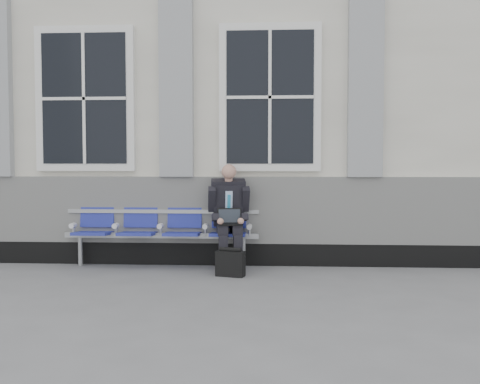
{
  "coord_description": "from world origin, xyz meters",
  "views": [
    {
      "loc": [
        0.37,
        -5.7,
        1.37
      ],
      "look_at": [
        -0.02,
        0.9,
        1.02
      ],
      "focal_mm": 40.0,
      "sensor_mm": 36.0,
      "label": 1
    }
  ],
  "objects": [
    {
      "name": "briefcase",
      "position": [
        -0.12,
        0.74,
        0.16
      ],
      "size": [
        0.37,
        0.23,
        0.35
      ],
      "color": "black",
      "rests_on": "ground"
    },
    {
      "name": "ground",
      "position": [
        0.0,
        0.0,
        0.0
      ],
      "size": [
        70.0,
        70.0,
        0.0
      ],
      "primitive_type": "plane",
      "color": "slate",
      "rests_on": "ground"
    },
    {
      "name": "station_building",
      "position": [
        -0.02,
        3.47,
        2.22
      ],
      "size": [
        14.4,
        4.4,
        4.49
      ],
      "color": "silver",
      "rests_on": "ground"
    },
    {
      "name": "bench",
      "position": [
        -1.09,
        1.32,
        0.55
      ],
      "size": [
        2.6,
        0.47,
        0.91
      ],
      "color": "#9EA0A3",
      "rests_on": "ground"
    },
    {
      "name": "businessman",
      "position": [
        -0.18,
        1.19,
        0.75
      ],
      "size": [
        0.57,
        0.76,
        1.37
      ],
      "color": "black",
      "rests_on": "ground"
    }
  ]
}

